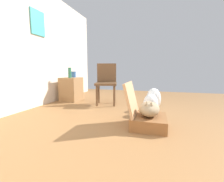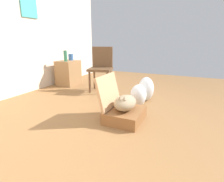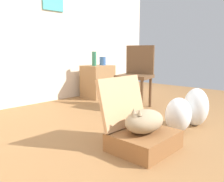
{
  "view_description": "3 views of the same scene",
  "coord_description": "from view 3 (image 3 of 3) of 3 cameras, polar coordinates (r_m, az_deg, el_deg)",
  "views": [
    {
      "loc": [
        -2.1,
        -0.27,
        0.79
      ],
      "look_at": [
        0.29,
        0.41,
        0.45
      ],
      "focal_mm": 24.77,
      "sensor_mm": 36.0,
      "label": 1
    },
    {
      "loc": [
        -2.1,
        -0.98,
        1.07
      ],
      "look_at": [
        -0.0,
        -0.02,
        0.42
      ],
      "focal_mm": 28.55,
      "sensor_mm": 36.0,
      "label": 2
    },
    {
      "loc": [
        -1.59,
        -1.32,
        0.86
      ],
      "look_at": [
        0.09,
        0.23,
        0.47
      ],
      "focal_mm": 37.87,
      "sensor_mm": 36.0,
      "label": 3
    }
  ],
  "objects": [
    {
      "name": "ground_plane",
      "position": [
        2.24,
        2.88,
        -12.87
      ],
      "size": [
        7.68,
        7.68,
        0.0
      ],
      "primitive_type": "plane",
      "color": "olive",
      "rests_on": "ground"
    },
    {
      "name": "wall_back",
      "position": [
        3.95,
        -23.98,
        15.25
      ],
      "size": [
        6.4,
        0.15,
        2.6
      ],
      "color": "beige",
      "rests_on": "ground"
    },
    {
      "name": "suitcase_base",
      "position": [
        2.14,
        7.7,
        -11.79
      ],
      "size": [
        0.55,
        0.47,
        0.16
      ],
      "primitive_type": "cube",
      "color": "brown",
      "rests_on": "ground"
    },
    {
      "name": "suitcase_lid",
      "position": [
        2.2,
        2.53,
        -2.64
      ],
      "size": [
        0.55,
        0.15,
        0.47
      ],
      "primitive_type": "cube",
      "rotation": [
        1.32,
        0.0,
        0.0
      ],
      "color": "tan",
      "rests_on": "suitcase_base"
    },
    {
      "name": "cat",
      "position": [
        2.08,
        7.72,
        -7.17
      ],
      "size": [
        0.5,
        0.28,
        0.23
      ],
      "color": "#998466",
      "rests_on": "suitcase_base"
    },
    {
      "name": "plastic_bag_white",
      "position": [
        2.62,
        15.7,
        -5.59
      ],
      "size": [
        0.3,
        0.27,
        0.37
      ],
      "primitive_type": "ellipsoid",
      "color": "silver",
      "rests_on": "ground"
    },
    {
      "name": "plastic_bag_clear",
      "position": [
        2.9,
        19.59,
        -3.66
      ],
      "size": [
        0.29,
        0.28,
        0.44
      ],
      "primitive_type": "ellipsoid",
      "color": "silver",
      "rests_on": "ground"
    },
    {
      "name": "side_table",
      "position": [
        4.43,
        -3.46,
        2.33
      ],
      "size": [
        0.51,
        0.44,
        0.6
      ],
      "primitive_type": "cube",
      "color": "olive",
      "rests_on": "ground"
    },
    {
      "name": "vase_tall",
      "position": [
        4.28,
        -4.33,
        7.78
      ],
      "size": [
        0.08,
        0.08,
        0.25
      ],
      "primitive_type": "cylinder",
      "color": "#2D7051",
      "rests_on": "side_table"
    },
    {
      "name": "vase_short",
      "position": [
        4.48,
        -2.28,
        7.26
      ],
      "size": [
        0.12,
        0.12,
        0.16
      ],
      "primitive_type": "cylinder",
      "color": "#38609E",
      "rests_on": "side_table"
    },
    {
      "name": "chair",
      "position": [
        3.64,
        5.96,
        4.37
      ],
      "size": [
        0.54,
        0.57,
        0.95
      ],
      "rotation": [
        0.0,
        0.0,
        -1.33
      ],
      "color": "brown",
      "rests_on": "ground"
    }
  ]
}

